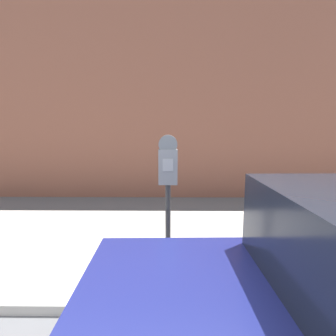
% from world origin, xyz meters
% --- Properties ---
extents(sidewalk, '(24.00, 2.80, 0.10)m').
position_xyz_m(sidewalk, '(0.00, 2.20, 0.05)').
color(sidewalk, '#BCB7AD').
rests_on(sidewalk, ground_plane).
extents(building_facade, '(24.00, 0.30, 4.93)m').
position_xyz_m(building_facade, '(0.00, 5.14, 2.46)').
color(building_facade, '#935642').
rests_on(building_facade, ground_plane).
extents(parking_meter, '(0.20, 0.13, 1.57)m').
position_xyz_m(parking_meter, '(0.39, 1.35, 1.24)').
color(parking_meter, '#2D2D30').
rests_on(parking_meter, sidewalk).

